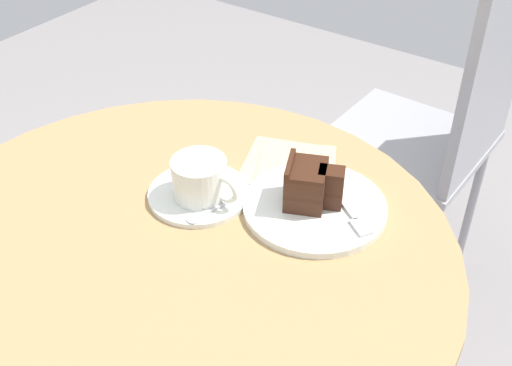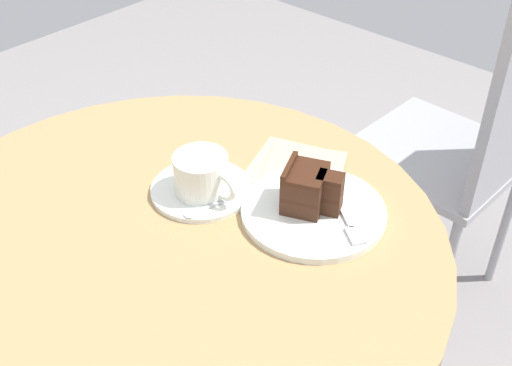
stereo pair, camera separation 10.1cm
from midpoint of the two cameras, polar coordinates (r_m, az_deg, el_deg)
cafe_table at (r=1.05m, az=-9.99°, el=-9.88°), size 0.87×0.87×0.70m
saucer at (r=1.06m, az=-7.83°, el=-1.05°), size 0.17×0.17×0.01m
coffee_cup at (r=1.02m, az=-7.80°, el=0.34°), size 0.12×0.09×0.07m
teaspoon at (r=1.01m, az=-7.37°, el=-2.75°), size 0.04×0.09×0.00m
cake_plate at (r=1.02m, az=2.42°, el=-2.24°), size 0.23×0.23×0.01m
cake_slice at (r=1.00m, az=1.89°, el=-0.27°), size 0.10×0.09×0.07m
fork at (r=1.00m, az=5.44°, el=-2.64°), size 0.14×0.10×0.00m
napkin at (r=1.12m, az=0.55°, el=1.54°), size 0.20×0.19×0.00m
cafe_chair at (r=1.59m, az=14.80°, el=5.45°), size 0.39×0.39×0.93m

